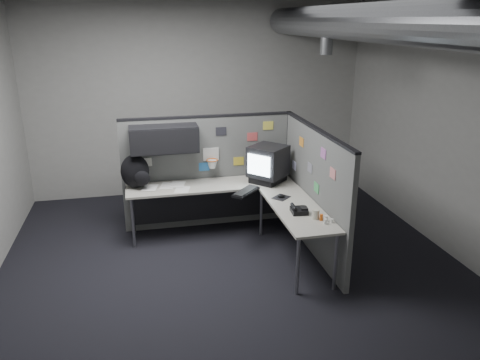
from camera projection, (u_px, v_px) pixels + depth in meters
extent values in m
cube|color=black|center=(233.00, 265.00, 5.79)|extent=(5.60, 5.60, 0.01)
cube|color=#9E9E99|center=(199.00, 100.00, 7.85)|extent=(5.60, 0.01, 3.20)
cube|color=#9E9E99|center=(330.00, 257.00, 2.67)|extent=(5.60, 0.01, 3.20)
cube|color=#9E9E99|center=(452.00, 128.00, 5.83)|extent=(0.01, 5.60, 3.20)
cylinder|color=slate|center=(356.00, 22.00, 5.14)|extent=(0.40, 5.49, 0.40)
cylinder|color=slate|center=(327.00, 42.00, 5.96)|extent=(0.16, 0.16, 0.30)
cube|color=#5B5D5B|center=(209.00, 172.00, 6.71)|extent=(2.43, 0.06, 1.60)
cube|color=black|center=(207.00, 116.00, 6.44)|extent=(2.43, 0.07, 0.03)
cube|color=black|center=(287.00, 167.00, 6.95)|extent=(0.07, 0.07, 1.60)
cube|color=black|center=(164.00, 139.00, 6.21)|extent=(0.90, 0.35, 0.35)
cube|color=black|center=(165.00, 142.00, 6.05)|extent=(0.90, 0.02, 0.33)
cube|color=silver|center=(211.00, 154.00, 6.58)|extent=(0.22, 0.02, 0.18)
torus|color=#D85914|center=(212.00, 160.00, 6.52)|extent=(0.16, 0.16, 0.01)
cone|color=white|center=(212.00, 164.00, 6.54)|extent=(0.14, 0.14, 0.11)
cube|color=silver|center=(146.00, 162.00, 6.42)|extent=(0.15, 0.01, 0.12)
cube|color=#26262D|center=(221.00, 131.00, 6.51)|extent=(0.15, 0.01, 0.12)
cube|color=gold|center=(239.00, 161.00, 6.71)|extent=(0.15, 0.01, 0.12)
cube|color=#CC4C4C|center=(252.00, 137.00, 6.64)|extent=(0.15, 0.01, 0.12)
cube|color=#E5D84C|center=(268.00, 126.00, 6.64)|extent=(0.15, 0.01, 0.12)
cube|color=#337FCC|center=(204.00, 167.00, 6.63)|extent=(0.15, 0.01, 0.12)
cube|color=#5B5D5B|center=(314.00, 192.00, 5.95)|extent=(0.06, 2.23, 1.60)
cube|color=black|center=(317.00, 129.00, 5.68)|extent=(0.07, 2.23, 0.03)
cube|color=orange|center=(301.00, 142.00, 6.16)|extent=(0.01, 0.15, 0.12)
cube|color=gray|center=(310.00, 168.00, 5.92)|extent=(0.01, 0.15, 0.12)
cube|color=#B266B2|center=(323.00, 153.00, 5.45)|extent=(0.01, 0.15, 0.12)
cube|color=silver|center=(294.00, 165.00, 6.52)|extent=(0.01, 0.15, 0.12)
cube|color=#D87F7F|center=(333.00, 173.00, 5.22)|extent=(0.01, 0.15, 0.12)
cube|color=#4CB266|center=(316.00, 188.00, 5.75)|extent=(0.01, 0.15, 0.12)
cube|color=#AEAB9D|center=(211.00, 185.00, 6.44)|extent=(2.30, 0.56, 0.03)
cube|color=#AEAB9D|center=(297.00, 209.00, 5.64)|extent=(0.56, 1.55, 0.03)
cube|color=black|center=(209.00, 201.00, 6.74)|extent=(2.18, 0.02, 0.55)
cylinder|color=gray|center=(133.00, 223.00, 6.13)|extent=(0.04, 0.04, 0.70)
cylinder|color=gray|center=(133.00, 210.00, 6.54)|extent=(0.04, 0.04, 0.70)
cylinder|color=gray|center=(261.00, 212.00, 6.49)|extent=(0.04, 0.04, 0.70)
cylinder|color=gray|center=(298.00, 266.00, 5.07)|extent=(0.04, 0.04, 0.70)
cylinder|color=gray|center=(336.00, 262.00, 5.16)|extent=(0.04, 0.04, 0.70)
cube|color=black|center=(268.00, 179.00, 6.53)|extent=(0.56, 0.56, 0.09)
cube|color=black|center=(268.00, 161.00, 6.45)|extent=(0.63, 0.63, 0.43)
cube|color=white|center=(259.00, 165.00, 6.26)|extent=(0.25, 0.27, 0.28)
cube|color=black|center=(246.00, 192.00, 6.10)|extent=(0.44, 0.46, 0.03)
cube|color=black|center=(246.00, 190.00, 6.10)|extent=(0.40, 0.41, 0.01)
cube|color=black|center=(281.00, 197.00, 5.95)|extent=(0.27, 0.27, 0.01)
ellipsoid|color=black|center=(281.00, 196.00, 5.94)|extent=(0.10, 0.07, 0.04)
cube|color=black|center=(299.00, 211.00, 5.48)|extent=(0.20, 0.21, 0.05)
cylinder|color=black|center=(294.00, 207.00, 5.47)|extent=(0.06, 0.18, 0.04)
cube|color=black|center=(304.00, 208.00, 5.46)|extent=(0.09, 0.12, 0.02)
cylinder|color=silver|center=(326.00, 219.00, 5.25)|extent=(0.05, 0.05, 0.07)
cylinder|color=silver|center=(325.00, 221.00, 5.18)|extent=(0.05, 0.05, 0.06)
cylinder|color=silver|center=(332.00, 221.00, 5.22)|extent=(0.04, 0.04, 0.05)
cylinder|color=#D85914|center=(321.00, 217.00, 5.27)|extent=(0.05, 0.05, 0.07)
cylinder|color=#BCBAA5|center=(316.00, 214.00, 5.31)|extent=(0.11, 0.11, 0.11)
cube|color=white|center=(182.00, 189.00, 6.23)|extent=(0.24, 0.30, 0.00)
cube|color=white|center=(168.00, 186.00, 6.36)|extent=(0.24, 0.30, 0.00)
cube|color=white|center=(150.00, 188.00, 6.28)|extent=(0.24, 0.30, 0.00)
cube|color=white|center=(178.00, 184.00, 6.40)|extent=(0.24, 0.30, 0.00)
ellipsoid|color=black|center=(135.00, 171.00, 6.24)|extent=(0.43, 0.35, 0.46)
ellipsoid|color=black|center=(142.00, 178.00, 6.15)|extent=(0.23, 0.16, 0.21)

